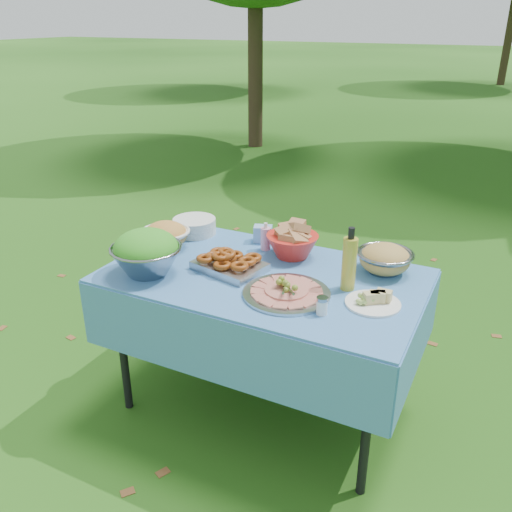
{
  "coord_description": "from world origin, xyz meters",
  "views": [
    {
      "loc": [
        0.98,
        -2.05,
        1.87
      ],
      "look_at": [
        -0.04,
        0.0,
        0.85
      ],
      "focal_mm": 38.0,
      "sensor_mm": 36.0,
      "label": 1
    }
  ],
  "objects": [
    {
      "name": "ground",
      "position": [
        0.0,
        0.0,
        0.0
      ],
      "size": [
        80.0,
        80.0,
        0.0
      ],
      "primitive_type": "plane",
      "color": "#12370A",
      "rests_on": "ground"
    },
    {
      "name": "salad_bowl",
      "position": [
        -0.49,
        -0.23,
        0.87
      ],
      "size": [
        0.42,
        0.42,
        0.22
      ],
      "primitive_type": null,
      "rotation": [
        0.0,
        0.0,
        -0.36
      ],
      "color": "gray",
      "rests_on": "picnic_table"
    },
    {
      "name": "picnic_table",
      "position": [
        0.0,
        0.0,
        0.38
      ],
      "size": [
        1.46,
        0.86,
        0.76
      ],
      "primitive_type": "cube",
      "color": "#7EBFF2",
      "rests_on": "ground"
    },
    {
      "name": "pasta_bowl_white",
      "position": [
        -0.6,
        0.07,
        0.83
      ],
      "size": [
        0.31,
        0.31,
        0.14
      ],
      "primitive_type": null,
      "rotation": [
        0.0,
        0.0,
        0.29
      ],
      "color": "white",
      "rests_on": "picnic_table"
    },
    {
      "name": "charcuterie_platter",
      "position": [
        0.18,
        -0.14,
        0.8
      ],
      "size": [
        0.49,
        0.49,
        0.09
      ],
      "primitive_type": "cylinder",
      "rotation": [
        0.0,
        0.0,
        0.35
      ],
      "color": "#B1B4B8",
      "rests_on": "picnic_table"
    },
    {
      "name": "oil_bottle",
      "position": [
        0.39,
        0.04,
        0.91
      ],
      "size": [
        0.08,
        0.08,
        0.29
      ],
      "primitive_type": "cylinder",
      "rotation": [
        0.0,
        0.0,
        0.27
      ],
      "color": "gold",
      "rests_on": "picnic_table"
    },
    {
      "name": "sanitizer_bottle",
      "position": [
        -0.12,
        0.27,
        0.83
      ],
      "size": [
        0.06,
        0.06,
        0.14
      ],
      "primitive_type": "cylinder",
      "rotation": [
        0.0,
        0.0,
        0.34
      ],
      "color": "#F09BC1",
      "rests_on": "picnic_table"
    },
    {
      "name": "pasta_bowl_steel",
      "position": [
        0.49,
        0.28,
        0.83
      ],
      "size": [
        0.3,
        0.3,
        0.14
      ],
      "primitive_type": null,
      "rotation": [
        0.0,
        0.0,
        -0.18
      ],
      "color": "gray",
      "rests_on": "picnic_table"
    },
    {
      "name": "shaker",
      "position": [
        0.37,
        -0.22,
        0.8
      ],
      "size": [
        0.05,
        0.05,
        0.08
      ],
      "primitive_type": "cylinder",
      "rotation": [
        0.0,
        0.0,
        -0.16
      ],
      "color": "white",
      "rests_on": "picnic_table"
    },
    {
      "name": "fried_tray",
      "position": [
        -0.17,
        -0.03,
        0.8
      ],
      "size": [
        0.36,
        0.29,
        0.07
      ],
      "primitive_type": "cube",
      "rotation": [
        0.0,
        0.0,
        -0.21
      ],
      "color": "#B3B2B8",
      "rests_on": "picnic_table"
    },
    {
      "name": "wipes_box",
      "position": [
        -0.18,
        0.36,
        0.8
      ],
      "size": [
        0.11,
        0.1,
        0.09
      ],
      "primitive_type": "cube",
      "rotation": [
        0.0,
        0.0,
        0.34
      ],
      "color": "#86B5E4",
      "rests_on": "picnic_table"
    },
    {
      "name": "cheese_plate",
      "position": [
        0.53,
        -0.05,
        0.79
      ],
      "size": [
        0.26,
        0.26,
        0.06
      ],
      "primitive_type": "cylinder",
      "rotation": [
        0.0,
        0.0,
        -0.14
      ],
      "color": "white",
      "rests_on": "picnic_table"
    },
    {
      "name": "plate_stack",
      "position": [
        -0.57,
        0.3,
        0.8
      ],
      "size": [
        0.28,
        0.28,
        0.09
      ],
      "primitive_type": "cylinder",
      "rotation": [
        0.0,
        0.0,
        -0.2
      ],
      "color": "white",
      "rests_on": "picnic_table"
    },
    {
      "name": "bread_bowl",
      "position": [
        0.04,
        0.25,
        0.85
      ],
      "size": [
        0.31,
        0.31,
        0.17
      ],
      "primitive_type": null,
      "rotation": [
        0.0,
        0.0,
        -0.22
      ],
      "color": "red",
      "rests_on": "picnic_table"
    }
  ]
}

